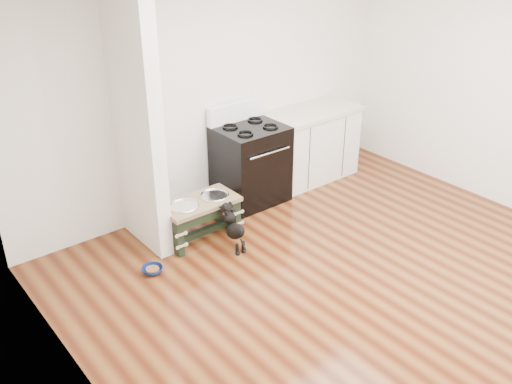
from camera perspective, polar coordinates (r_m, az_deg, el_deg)
name	(u,v)px	position (r m, az deg, el deg)	size (l,w,h in m)	color
ground	(374,292)	(5.42, 11.73, -9.79)	(5.00, 5.00, 0.00)	#421A0B
room_shell	(393,126)	(4.65, 13.59, 6.42)	(5.00, 5.00, 5.00)	silver
partition_wall	(136,119)	(5.59, -11.89, 7.12)	(0.15, 0.80, 2.70)	silver
oven_range	(250,163)	(6.66, -0.57, 2.93)	(0.76, 0.69, 1.14)	black
cabinet_run	(310,144)	(7.28, 5.44, 4.75)	(1.24, 0.64, 0.91)	silver
dog_feeder	(200,212)	(5.97, -5.60, -2.00)	(0.81, 0.43, 0.46)	black
puppy	(233,226)	(5.79, -2.34, -3.37)	(0.14, 0.42, 0.49)	black
floor_bowl	(153,270)	(5.63, -10.31, -7.68)	(0.25, 0.25, 0.06)	navy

